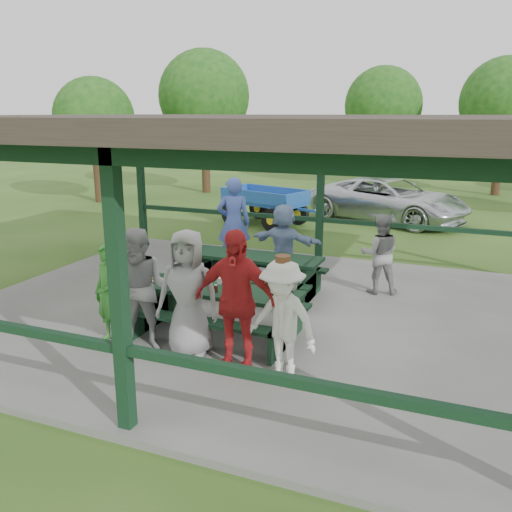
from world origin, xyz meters
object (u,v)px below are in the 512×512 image
at_px(spectator_lblue, 284,244).
at_px(spectator_grey, 380,254).
at_px(contestant_white_fedora, 282,320).
at_px(spectator_blue, 234,223).
at_px(pickup_truck, 389,200).
at_px(contestant_grey_left, 141,290).
at_px(contestant_green, 109,294).
at_px(contestant_red, 235,301).
at_px(picnic_table_far, 253,269).
at_px(farm_trailer, 265,206).
at_px(picnic_table_near, 217,306).
at_px(contestant_grey_mid, 188,294).

distance_m(spectator_lblue, spectator_grey, 1.85).
distance_m(contestant_white_fedora, spectator_blue, 5.21).
bearing_deg(pickup_truck, contestant_grey_left, -168.99).
relative_size(contestant_green, contestant_red, 0.79).
height_order(picnic_table_far, spectator_blue, spectator_blue).
xyz_separation_m(contestant_red, contestant_white_fedora, (0.65, -0.04, -0.16)).
relative_size(contestant_green, farm_trailer, 0.43).
bearing_deg(contestant_green, contestant_red, 14.47).
distance_m(contestant_red, spectator_lblue, 3.83).
relative_size(contestant_grey_left, spectator_blue, 0.89).
bearing_deg(farm_trailer, picnic_table_near, -55.74).
relative_size(contestant_green, contestant_grey_left, 0.85).
relative_size(contestant_green, spectator_lblue, 0.93).
xyz_separation_m(picnic_table_near, spectator_lblue, (0.06, 2.87, 0.32)).
bearing_deg(contestant_red, picnic_table_far, 105.21).
relative_size(spectator_lblue, pickup_truck, 0.32).
height_order(spectator_grey, pickup_truck, spectator_grey).
bearing_deg(contestant_green, spectator_lblue, 86.27).
relative_size(contestant_green, spectator_blue, 0.75).
height_order(picnic_table_near, pickup_truck, pickup_truck).
bearing_deg(spectator_lblue, spectator_grey, -171.38).
distance_m(contestant_grey_mid, contestant_white_fedora, 1.44).
bearing_deg(contestant_green, contestant_white_fedora, 14.25).
relative_size(picnic_table_far, contestant_grey_mid, 1.41).
height_order(picnic_table_far, contestant_white_fedora, contestant_white_fedora).
bearing_deg(contestant_grey_left, pickup_truck, 67.92).
height_order(contestant_grey_left, contestant_grey_mid, contestant_grey_mid).
bearing_deg(contestant_green, farm_trailer, 114.30).
bearing_deg(farm_trailer, pickup_truck, 47.29).
bearing_deg(contestant_grey_left, spectator_grey, 41.15).
relative_size(spectator_blue, farm_trailer, 0.57).
distance_m(picnic_table_near, farm_trailer, 8.95).
bearing_deg(spectator_blue, contestant_green, 65.33).
relative_size(contestant_white_fedora, farm_trailer, 0.47).
xyz_separation_m(contestant_grey_mid, spectator_lblue, (0.12, 3.63, -0.10)).
bearing_deg(farm_trailer, contestant_white_fedora, -49.95).
bearing_deg(picnic_table_near, contestant_grey_left, -132.61).
height_order(picnic_table_near, contestant_grey_mid, contestant_grey_mid).
bearing_deg(contestant_grey_left, contestant_green, 165.24).
height_order(contestant_green, pickup_truck, contestant_green).
relative_size(picnic_table_far, pickup_truck, 0.50).
bearing_deg(contestant_red, picnic_table_near, 125.31).
height_order(contestant_red, contestant_white_fedora, contestant_red).
xyz_separation_m(contestant_grey_left, contestant_red, (1.48, -0.08, 0.07)).
height_order(picnic_table_far, spectator_lblue, spectator_lblue).
bearing_deg(spectator_blue, contestant_white_fedora, 96.54).
relative_size(picnic_table_near, contestant_grey_mid, 1.44).
height_order(contestant_green, contestant_grey_mid, contestant_grey_mid).
bearing_deg(spectator_lblue, contestant_red, 105.73).
bearing_deg(spectator_lblue, pickup_truck, -90.56).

